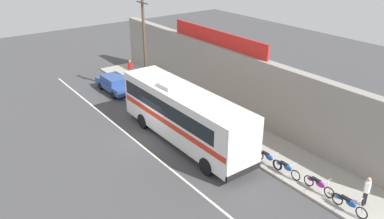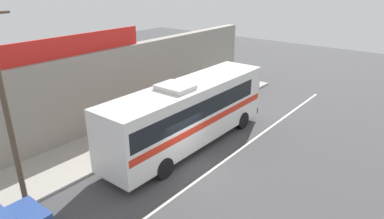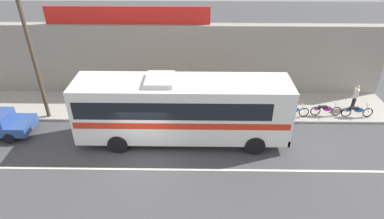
{
  "view_description": "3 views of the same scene",
  "coord_description": "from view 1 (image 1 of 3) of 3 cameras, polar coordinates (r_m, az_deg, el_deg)",
  "views": [
    {
      "loc": [
        19.73,
        -10.87,
        12.28
      ],
      "look_at": [
        1.99,
        2.29,
        2.18
      ],
      "focal_mm": 35.61,
      "sensor_mm": 36.0,
      "label": 1
    },
    {
      "loc": [
        -11.19,
        -8.88,
        8.82
      ],
      "look_at": [
        3.27,
        2.59,
        1.49
      ],
      "focal_mm": 31.57,
      "sensor_mm": 36.0,
      "label": 2
    },
    {
      "loc": [
        2.67,
        -12.84,
        10.76
      ],
      "look_at": [
        2.45,
        1.37,
        2.15
      ],
      "focal_mm": 30.25,
      "sensor_mm": 36.0,
      "label": 3
    }
  ],
  "objects": [
    {
      "name": "motorcycle_black",
      "position": [
        20.28,
        22.45,
        -12.89
      ],
      "size": [
        1.92,
        0.56,
        0.94
      ],
      "color": "black",
      "rests_on": "sidewalk_slab"
    },
    {
      "name": "pedestrian_near_shop",
      "position": [
        35.85,
        -9.24,
        6.19
      ],
      "size": [
        0.3,
        0.48,
        1.74
      ],
      "color": "brown",
      "rests_on": "sidewalk_slab"
    },
    {
      "name": "storefront_billboard",
      "position": [
        28.96,
        3.77,
        10.69
      ],
      "size": [
        10.37,
        0.12,
        1.1
      ],
      "primitive_type": "cube",
      "color": "red",
      "rests_on": "storefront_facade"
    },
    {
      "name": "pedestrian_far_right",
      "position": [
        20.69,
        24.72,
        -10.81
      ],
      "size": [
        0.3,
        0.48,
        1.62
      ],
      "color": "black",
      "rests_on": "sidewalk_slab"
    },
    {
      "name": "parked_car",
      "position": [
        33.36,
        -11.49,
        3.83
      ],
      "size": [
        4.4,
        1.82,
        1.37
      ],
      "color": "#2D4C93",
      "rests_on": "ground_plane"
    },
    {
      "name": "storefront_facade",
      "position": [
        28.61,
        5.78,
        4.26
      ],
      "size": [
        30.0,
        0.7,
        4.8
      ],
      "primitive_type": "cube",
      "color": "gray",
      "rests_on": "ground_plane"
    },
    {
      "name": "ground_plane",
      "position": [
        25.66,
        -6.8,
        -4.21
      ],
      "size": [
        70.0,
        70.0,
        0.0
      ],
      "primitive_type": "plane",
      "color": "#444447"
    },
    {
      "name": "sidewalk_slab",
      "position": [
        28.22,
        2.33,
        -1.07
      ],
      "size": [
        30.0,
        3.6,
        0.14
      ],
      "primitive_type": "cube",
      "color": "#A8A399",
      "rests_on": "ground_plane"
    },
    {
      "name": "motorcycle_blue",
      "position": [
        22.67,
        11.28,
        -7.08
      ],
      "size": [
        1.97,
        0.56,
        0.94
      ],
      "color": "black",
      "rests_on": "sidewalk_slab"
    },
    {
      "name": "road_center_stripe",
      "position": [
        25.32,
        -8.36,
        -4.7
      ],
      "size": [
        30.0,
        0.14,
        0.01
      ],
      "primitive_type": "cube",
      "color": "silver",
      "rests_on": "ground_plane"
    },
    {
      "name": "motorcycle_purple",
      "position": [
        21.95,
        13.94,
        -8.5
      ],
      "size": [
        1.9,
        0.56,
        0.94
      ],
      "color": "black",
      "rests_on": "sidewalk_slab"
    },
    {
      "name": "motorcycle_green",
      "position": [
        21.11,
        18.42,
        -10.59
      ],
      "size": [
        1.88,
        0.56,
        0.94
      ],
      "color": "black",
      "rests_on": "sidewalk_slab"
    },
    {
      "name": "utility_pole",
      "position": [
        30.96,
        -7.12,
        9.51
      ],
      "size": [
        1.6,
        0.22,
        8.1
      ],
      "color": "brown",
      "rests_on": "sidewalk_slab"
    },
    {
      "name": "intercity_bus",
      "position": [
        24.13,
        -1.28,
        -0.47
      ],
      "size": [
        11.14,
        2.64,
        3.78
      ],
      "color": "white",
      "rests_on": "ground_plane"
    }
  ]
}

